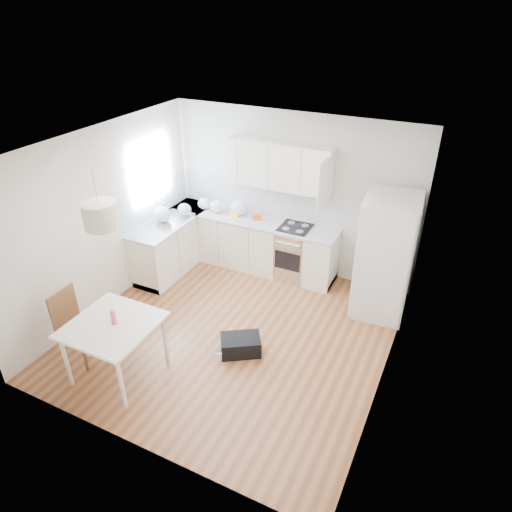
{
  "coord_description": "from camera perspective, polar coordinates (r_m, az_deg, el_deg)",
  "views": [
    {
      "loc": [
        2.53,
        -4.44,
        4.23
      ],
      "look_at": [
        0.17,
        0.4,
        1.11
      ],
      "focal_mm": 32.0,
      "sensor_mm": 36.0,
      "label": 1
    }
  ],
  "objects": [
    {
      "name": "grocery_bag_d",
      "position": [
        7.91,
        -8.92,
        5.78
      ],
      "size": [
        0.23,
        0.2,
        0.21
      ],
      "primitive_type": "ellipsoid",
      "color": "white",
      "rests_on": "counter_back"
    },
    {
      "name": "backsplash_back",
      "position": [
        7.85,
        0.36,
        7.45
      ],
      "size": [
        3.0,
        0.01,
        0.58
      ],
      "primitive_type": "cube",
      "color": "silver",
      "rests_on": "wall_back"
    },
    {
      "name": "grocery_bag_c",
      "position": [
        7.81,
        -2.15,
        6.04
      ],
      "size": [
        0.3,
        0.25,
        0.27
      ],
      "primitive_type": "ellipsoid",
      "color": "white",
      "rests_on": "counter_back"
    },
    {
      "name": "grocery_bag_e",
      "position": [
        7.72,
        -11.62,
        5.14
      ],
      "size": [
        0.3,
        0.25,
        0.27
      ],
      "primitive_type": "ellipsoid",
      "color": "white",
      "rests_on": "counter_left"
    },
    {
      "name": "gym_bag",
      "position": [
        6.25,
        -1.93,
        -11.05
      ],
      "size": [
        0.63,
        0.58,
        0.24
      ],
      "primitive_type": "cube",
      "rotation": [
        0.0,
        0.0,
        0.57
      ],
      "color": "black",
      "rests_on": "floor"
    },
    {
      "name": "dining_table",
      "position": [
        5.83,
        -17.42,
        -8.78
      ],
      "size": [
        1.01,
        1.01,
        0.79
      ],
      "rotation": [
        0.0,
        0.0,
        0.0
      ],
      "color": "beige",
      "rests_on": "floor"
    },
    {
      "name": "snack_red",
      "position": [
        8.03,
        -5.06,
        6.04
      ],
      "size": [
        0.18,
        0.14,
        0.11
      ],
      "primitive_type": "cube",
      "rotation": [
        0.0,
        0.0,
        0.3
      ],
      "color": "red",
      "rests_on": "counter_back"
    },
    {
      "name": "range_oven",
      "position": [
        7.67,
        4.79,
        0.32
      ],
      "size": [
        0.5,
        0.61,
        0.88
      ],
      "primitive_type": null,
      "color": "silver",
      "rests_on": "floor"
    },
    {
      "name": "snack_yellow",
      "position": [
        7.81,
        -2.72,
        5.39
      ],
      "size": [
        0.16,
        0.11,
        0.11
      ],
      "primitive_type": "cube",
      "rotation": [
        0.0,
        0.0,
        0.06
      ],
      "color": "#FFAF28",
      "rests_on": "counter_back"
    },
    {
      "name": "ceiling",
      "position": [
        5.34,
        -3.63,
        13.36
      ],
      "size": [
        4.2,
        4.2,
        0.0
      ],
      "primitive_type": "plane",
      "rotation": [
        3.14,
        0.0,
        0.0
      ],
      "color": "white",
      "rests_on": "wall_back"
    },
    {
      "name": "refrigerator",
      "position": [
        6.87,
        15.95,
        -0.09
      ],
      "size": [
        0.95,
        0.99,
        1.82
      ],
      "primitive_type": null,
      "rotation": [
        0.0,
        0.0,
        0.09
      ],
      "color": "white",
      "rests_on": "floor"
    },
    {
      "name": "counter_left",
      "position": [
        7.85,
        -10.45,
        4.46
      ],
      "size": [
        0.64,
        1.82,
        0.04
      ],
      "primitive_type": "cube",
      "color": "#B6B8BB",
      "rests_on": "cabinets_left"
    },
    {
      "name": "wall_left",
      "position": [
        7.03,
        -18.42,
        4.28
      ],
      "size": [
        0.0,
        4.2,
        4.2
      ],
      "primitive_type": "plane",
      "rotation": [
        1.57,
        0.0,
        1.57
      ],
      "color": "beige",
      "rests_on": "floor"
    },
    {
      "name": "backsplash_left",
      "position": [
        7.9,
        -12.41,
        6.86
      ],
      "size": [
        0.01,
        1.8,
        0.58
      ],
      "primitive_type": "cube",
      "color": "silver",
      "rests_on": "wall_left"
    },
    {
      "name": "grocery_bag_a",
      "position": [
        8.1,
        -6.49,
        6.55
      ],
      "size": [
        0.23,
        0.2,
        0.21
      ],
      "primitive_type": "ellipsoid",
      "color": "white",
      "rests_on": "counter_back"
    },
    {
      "name": "dining_chair",
      "position": [
        6.34,
        -21.15,
        -8.32
      ],
      "size": [
        0.43,
        0.43,
        1.0
      ],
      "primitive_type": null,
      "rotation": [
        0.0,
        0.0,
        0.02
      ],
      "color": "#492A15",
      "rests_on": "floor"
    },
    {
      "name": "drink_bottle",
      "position": [
        5.72,
        -17.43,
        -7.13
      ],
      "size": [
        0.08,
        0.08,
        0.22
      ],
      "primitive_type": "cylinder",
      "rotation": [
        0.0,
        0.0,
        -0.25
      ],
      "color": "#DD3D6B",
      "rests_on": "dining_table"
    },
    {
      "name": "grocery_bag_b",
      "position": [
        7.94,
        -4.98,
        6.17
      ],
      "size": [
        0.24,
        0.2,
        0.22
      ],
      "primitive_type": "ellipsoid",
      "color": "white",
      "rests_on": "counter_back"
    },
    {
      "name": "window_glassblock",
      "position": [
        7.67,
        -13.04,
        10.42
      ],
      "size": [
        0.02,
        1.0,
        1.0
      ],
      "primitive_type": "cube",
      "color": "#BFE0F9",
      "rests_on": "wall_left"
    },
    {
      "name": "floor",
      "position": [
        6.64,
        -2.88,
        -9.57
      ],
      "size": [
        4.2,
        4.2,
        0.0
      ],
      "primitive_type": "plane",
      "color": "brown",
      "rests_on": "ground"
    },
    {
      "name": "cabinets_left",
      "position": [
        8.06,
        -10.16,
        1.51
      ],
      "size": [
        0.6,
        1.8,
        0.88
      ],
      "primitive_type": "cube",
      "color": "white",
      "rests_on": "floor"
    },
    {
      "name": "pendant_lamp",
      "position": [
        5.13,
        -18.89,
        4.83
      ],
      "size": [
        0.45,
        0.45,
        0.29
      ],
      "primitive_type": "cylinder",
      "rotation": [
        0.0,
        0.0,
        -0.27
      ],
      "color": "beige",
      "rests_on": "ceiling"
    },
    {
      "name": "counter_back",
      "position": [
        7.74,
        -0.59,
        4.57
      ],
      "size": [
        3.02,
        0.64,
        0.04
      ],
      "primitive_type": "cube",
      "color": "#B6B8BB",
      "rests_on": "cabinets_back"
    },
    {
      "name": "snack_orange",
      "position": [
        7.67,
        0.16,
        4.92
      ],
      "size": [
        0.17,
        0.15,
        0.1
      ],
      "primitive_type": "cube",
      "rotation": [
        0.0,
        0.0,
        0.45
      ],
      "color": "#D84C13",
      "rests_on": "counter_back"
    },
    {
      "name": "wall_back",
      "position": [
        7.58,
        4.51,
        7.65
      ],
      "size": [
        4.2,
        0.0,
        4.2
      ],
      "primitive_type": "plane",
      "rotation": [
        1.57,
        0.0,
        0.0
      ],
      "color": "beige",
      "rests_on": "floor"
    },
    {
      "name": "cabinets_back",
      "position": [
        7.95,
        -0.57,
        1.58
      ],
      "size": [
        3.0,
        0.6,
        0.88
      ],
      "primitive_type": "cube",
      "color": "white",
      "rests_on": "floor"
    },
    {
      "name": "sink",
      "position": [
        7.81,
        -10.67,
        4.41
      ],
      "size": [
        0.5,
        0.8,
        0.16
      ],
      "primitive_type": null,
      "color": "silver",
      "rests_on": "counter_left"
    },
    {
      "name": "upper_cabinets",
      "position": [
        7.31,
        3.09,
        11.24
      ],
      "size": [
        1.7,
        0.32,
        0.75
      ],
      "primitive_type": "cube",
      "color": "white",
      "rests_on": "wall_back"
    },
    {
      "name": "wall_right",
      "position": [
        5.31,
        17.12,
        -4.27
      ],
      "size": [
        0.0,
        4.2,
        4.2
      ],
      "primitive_type": "plane",
      "rotation": [
        1.57,
        0.0,
        -1.57
      ],
      "color": "beige",
      "rests_on": "floor"
    }
  ]
}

